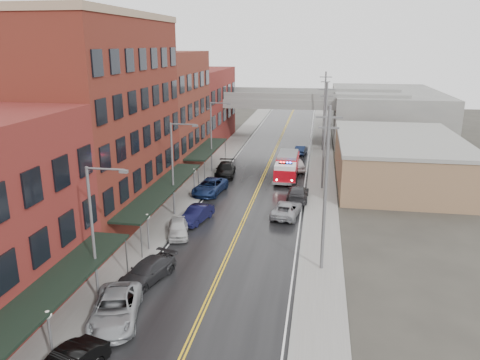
{
  "coord_description": "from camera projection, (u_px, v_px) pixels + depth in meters",
  "views": [
    {
      "loc": [
        6.55,
        -16.61,
        15.91
      ],
      "look_at": [
        -0.89,
        27.0,
        3.0
      ],
      "focal_mm": 35.0,
      "sensor_mm": 36.0,
      "label": 1
    }
  ],
  "objects": [
    {
      "name": "globe_lamp_0",
      "position": [
        49.0,
        325.0,
        23.51
      ],
      "size": [
        0.44,
        0.44,
        3.12
      ],
      "color": "#59595B",
      "rests_on": "ground"
    },
    {
      "name": "globe_lamp_1",
      "position": [
        148.0,
        224.0,
        36.76
      ],
      "size": [
        0.44,
        0.44,
        3.12
      ],
      "color": "#59595B",
      "rests_on": "ground"
    },
    {
      "name": "parked_car_left_6",
      "position": [
        210.0,
        187.0,
        51.46
      ],
      "size": [
        3.4,
        6.04,
        1.59
      ],
      "primitive_type": "imported",
      "rotation": [
        0.0,
        0.0,
        -0.14
      ],
      "color": "#14244D",
      "rests_on": "ground"
    },
    {
      "name": "brick_building_far",
      "position": [
        197.0,
        107.0,
        76.59
      ],
      "size": [
        9.0,
        20.0,
        12.0
      ],
      "primitive_type": "cube",
      "color": "maroon",
      "rests_on": "ground"
    },
    {
      "name": "utility_pole_2",
      "position": [
        324.0,
        110.0,
        70.35
      ],
      "size": [
        1.8,
        0.24,
        12.0
      ],
      "color": "#59595B",
      "rests_on": "ground"
    },
    {
      "name": "road",
      "position": [
        253.0,
        200.0,
        49.62
      ],
      "size": [
        11.0,
        160.0,
        0.02
      ],
      "primitive_type": "cube",
      "color": "black",
      "rests_on": "ground"
    },
    {
      "name": "street_lamp_2",
      "position": [
        213.0,
        133.0,
        58.69
      ],
      "size": [
        2.64,
        0.22,
        9.0
      ],
      "color": "#59595B",
      "rests_on": "ground"
    },
    {
      "name": "brick_building_b",
      "position": [
        99.0,
        123.0,
        42.63
      ],
      "size": [
        9.0,
        20.0,
        18.0
      ],
      "primitive_type": "cube",
      "color": "#5E2219",
      "rests_on": "ground"
    },
    {
      "name": "parked_car_right_3",
      "position": [
        301.0,
        150.0,
        69.78
      ],
      "size": [
        1.92,
        4.27,
        1.36
      ],
      "primitive_type": "imported",
      "rotation": [
        0.0,
        0.0,
        3.02
      ],
      "color": "black",
      "rests_on": "ground"
    },
    {
      "name": "overpass",
      "position": [
        280.0,
        105.0,
        78.23
      ],
      "size": [
        40.0,
        10.0,
        7.5
      ],
      "color": "slate",
      "rests_on": "ground"
    },
    {
      "name": "brick_building_c",
      "position": [
        162.0,
        112.0,
        59.61
      ],
      "size": [
        9.0,
        15.0,
        15.0
      ],
      "primitive_type": "cube",
      "color": "maroon",
      "rests_on": "ground"
    },
    {
      "name": "awning_0",
      "position": [
        49.0,
        291.0,
        25.39
      ],
      "size": [
        2.6,
        16.0,
        3.09
      ],
      "color": "black",
      "rests_on": "ground"
    },
    {
      "name": "parked_car_right_2",
      "position": [
        296.0,
        164.0,
        60.89
      ],
      "size": [
        3.15,
        5.25,
        1.67
      ],
      "primitive_type": "imported",
      "rotation": [
        0.0,
        0.0,
        3.4
      ],
      "color": "silver",
      "rests_on": "ground"
    },
    {
      "name": "fire_truck",
      "position": [
        287.0,
        166.0,
        56.92
      ],
      "size": [
        3.26,
        8.06,
        2.94
      ],
      "rotation": [
        0.0,
        0.0,
        -0.0
      ],
      "color": "#A90712",
      "rests_on": "ground"
    },
    {
      "name": "parked_car_left_5",
      "position": [
        197.0,
        214.0,
        43.29
      ],
      "size": [
        2.57,
        4.73,
        1.48
      ],
      "primitive_type": "imported",
      "rotation": [
        0.0,
        0.0,
        -0.24
      ],
      "color": "black",
      "rests_on": "ground"
    },
    {
      "name": "sidewalk_right",
      "position": [
        323.0,
        203.0,
        48.42
      ],
      "size": [
        3.0,
        160.0,
        0.15
      ],
      "primitive_type": "cube",
      "color": "slate",
      "rests_on": "ground"
    },
    {
      "name": "parked_car_left_3",
      "position": [
        148.0,
        271.0,
        32.49
      ],
      "size": [
        3.44,
        5.36,
        1.44
      ],
      "primitive_type": "imported",
      "rotation": [
        0.0,
        0.0,
        -0.31
      ],
      "color": "#242426",
      "rests_on": "ground"
    },
    {
      "name": "curb_left",
      "position": [
        201.0,
        196.0,
        50.51
      ],
      "size": [
        0.3,
        160.0,
        0.15
      ],
      "primitive_type": "cube",
      "color": "gray",
      "rests_on": "ground"
    },
    {
      "name": "utility_pole_1",
      "position": [
        325.0,
        135.0,
        51.42
      ],
      "size": [
        1.8,
        0.24,
        12.0
      ],
      "color": "#59595B",
      "rests_on": "ground"
    },
    {
      "name": "awning_1",
      "position": [
        163.0,
        189.0,
        43.37
      ],
      "size": [
        2.6,
        18.0,
        3.09
      ],
      "color": "black",
      "rests_on": "ground"
    },
    {
      "name": "parked_car_right_0",
      "position": [
        287.0,
        209.0,
        44.72
      ],
      "size": [
        3.01,
        5.35,
        1.41
      ],
      "primitive_type": "imported",
      "rotation": [
        0.0,
        0.0,
        3.01
      ],
      "color": "gray",
      "rests_on": "ground"
    },
    {
      "name": "curb_right",
      "position": [
        307.0,
        202.0,
        48.69
      ],
      "size": [
        0.3,
        160.0,
        0.15
      ],
      "primitive_type": "cube",
      "color": "gray",
      "rests_on": "ground"
    },
    {
      "name": "parked_car_right_1",
      "position": [
        298.0,
        193.0,
        49.19
      ],
      "size": [
        2.26,
        5.4,
        1.56
      ],
      "primitive_type": "imported",
      "rotation": [
        0.0,
        0.0,
        3.13
      ],
      "color": "#28282B",
      "rests_on": "ground"
    },
    {
      "name": "globe_lamp_2",
      "position": [
        194.0,
        176.0,
        50.01
      ],
      "size": [
        0.44,
        0.44,
        3.12
      ],
      "color": "#59595B",
      "rests_on": "ground"
    },
    {
      "name": "street_lamp_1",
      "position": [
        175.0,
        164.0,
        43.55
      ],
      "size": [
        2.64,
        0.22,
        9.0
      ],
      "color": "#59595B",
      "rests_on": "ground"
    },
    {
      "name": "parked_car_left_2",
      "position": [
        115.0,
        309.0,
        27.7
      ],
      "size": [
        4.09,
        6.3,
        1.61
      ],
      "primitive_type": "imported",
      "rotation": [
        0.0,
        0.0,
        0.26
      ],
      "color": "gray",
      "rests_on": "ground"
    },
    {
      "name": "parked_car_left_7",
      "position": [
        225.0,
        170.0,
        58.24
      ],
      "size": [
        2.9,
        5.92,
        1.66
      ],
      "primitive_type": "imported",
      "rotation": [
        0.0,
        0.0,
        0.1
      ],
      "color": "black",
      "rests_on": "ground"
    },
    {
      "name": "utility_pole_0",
      "position": [
        326.0,
        187.0,
        32.5
      ],
      "size": [
        1.8,
        0.24,
        12.0
      ],
      "color": "#59595B",
      "rests_on": "ground"
    },
    {
      "name": "awning_2",
      "position": [
        207.0,
        149.0,
        59.93
      ],
      "size": [
        2.6,
        13.0,
        3.09
      ],
      "color": "black",
      "rests_on": "ground"
    },
    {
      "name": "sidewalk_left",
      "position": [
        187.0,
        195.0,
        50.78
      ],
      "size": [
        3.0,
        160.0,
        0.15
      ],
      "primitive_type": "cube",
      "color": "slate",
      "rests_on": "ground"
    },
    {
      "name": "parked_car_left_4",
      "position": [
        178.0,
        228.0,
        40.16
      ],
      "size": [
        2.79,
        4.51,
        1.43
      ],
      "primitive_type": "imported",
      "rotation": [
        0.0,
        0.0,
        0.28
      ],
      "color": "#B5B5B5",
      "rests_on": "ground"
    },
    {
      "name": "street_lamp_0",
      "position": [
        96.0,
        227.0,
        28.41
      ],
      "size": [
        2.64,
        0.22,
        9.0
      ],
      "color": "#59595B",
      "rests_on": "ground"
    },
    {
      "name": "right_far_block",
      "position": [
        385.0,
        113.0,
        83.45
      ],
      "size": [
        18.0,
        30.0,
        8.0
      ],
      "primitive_type": "cube",
      "color": "slate",
      "rests_on": "ground"
    },
    {
      "name": "tan_building",
      "position": [
        398.0,
        161.0,
        55.8
      ],
      "size": [
        14.0,
        22.0,
        5.0
      ],
      "primitive_type": "cube",
      "color": "brown",
      "rests_on": "ground"
    }
  ]
}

